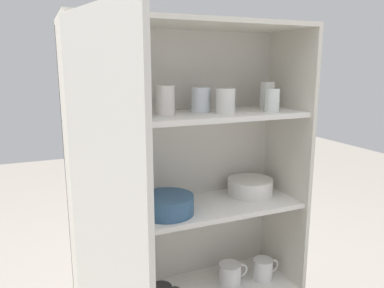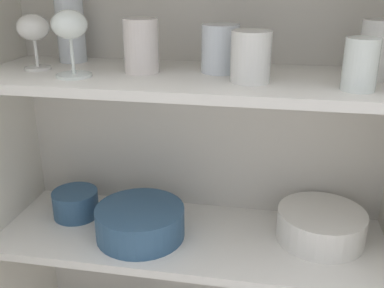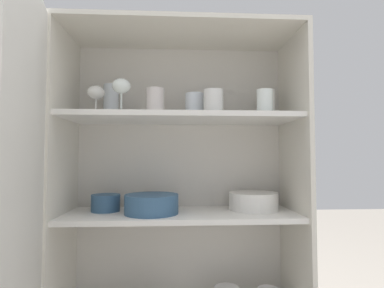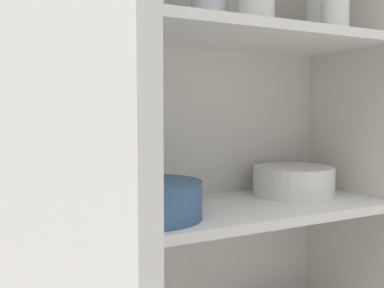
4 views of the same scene
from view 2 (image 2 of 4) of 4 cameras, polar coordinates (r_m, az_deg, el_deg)
cupboard_back_panel at (r=1.22m, az=1.21°, el=-6.55°), size 0.94×0.02×1.38m
cupboard_side_left at (r=1.24m, az=-21.87°, el=-7.66°), size 0.02×0.34×1.38m
shelf_board_middle at (r=1.10m, az=-0.19°, el=-11.86°), size 0.90×0.30×0.02m
shelf_board_upper at (r=0.94m, az=-0.22°, el=8.17°), size 0.90×0.30×0.02m
tumbler_glass_0 at (r=0.96m, az=-6.48°, el=12.29°), size 0.07×0.07×0.11m
tumbler_glass_1 at (r=0.96m, az=22.28°, el=10.98°), size 0.06×0.06×0.12m
tumbler_glass_2 at (r=0.86m, az=20.62°, el=9.44°), size 0.06×0.06×0.09m
tumbler_glass_3 at (r=0.88m, az=7.47°, el=10.94°), size 0.08×0.08×0.10m
tumbler_glass_4 at (r=1.11m, az=-15.13°, el=13.78°), size 0.06×0.06×0.15m
tumbler_glass_5 at (r=0.96m, az=3.61°, el=11.99°), size 0.08×0.08×0.10m
wine_glass_0 at (r=1.04m, az=-19.51°, el=13.44°), size 0.07×0.07×0.12m
wine_glass_1 at (r=0.94m, az=-15.25°, el=13.81°), size 0.07×0.07×0.13m
plate_stack_white at (r=1.10m, az=16.05°, el=-9.88°), size 0.20×0.20×0.07m
mixing_bowl_large at (r=1.07m, az=-6.61°, el=-9.68°), size 0.21×0.21×0.07m
serving_bowl_small at (r=1.19m, az=-14.57°, el=-7.18°), size 0.12×0.12×0.07m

